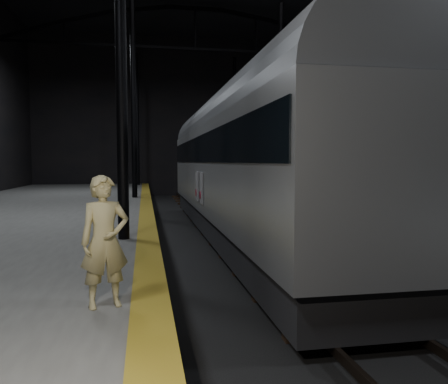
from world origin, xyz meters
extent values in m
plane|color=black|center=(0.00, 0.00, 0.00)|extent=(44.00, 44.00, 0.00)
cube|color=#4E4E4C|center=(-7.50, 0.00, 0.50)|extent=(9.00, 43.80, 1.00)
cube|color=#4E4E4C|center=(7.50, 0.00, 0.50)|extent=(9.00, 43.80, 1.00)
cube|color=olive|center=(-3.25, 0.00, 1.00)|extent=(0.50, 43.80, 0.01)
cube|color=#3F3328|center=(-0.72, 0.00, 0.17)|extent=(0.08, 43.00, 0.14)
cube|color=#3F3328|center=(0.72, 0.00, 0.17)|extent=(0.08, 43.00, 0.14)
cube|color=black|center=(0.00, 0.00, 0.06)|extent=(2.40, 42.00, 0.12)
cylinder|color=black|center=(-3.80, -4.00, 6.00)|extent=(0.26, 0.26, 10.00)
cylinder|color=black|center=(3.80, -4.00, 6.00)|extent=(0.26, 0.26, 10.00)
cylinder|color=black|center=(-3.80, 8.00, 6.00)|extent=(0.26, 0.26, 10.00)
cylinder|color=black|center=(3.80, 8.00, 6.00)|extent=(0.26, 0.26, 10.00)
cylinder|color=black|center=(-3.80, 20.00, 6.00)|extent=(0.26, 0.26, 10.00)
cylinder|color=black|center=(3.80, 20.00, 6.00)|extent=(0.26, 0.26, 10.00)
cube|color=black|center=(0.00, 14.00, 10.00)|extent=(23.60, 0.15, 0.18)
cube|color=#A4A7AC|center=(0.00, 0.82, 2.53)|extent=(2.88, 19.83, 2.97)
cube|color=black|center=(0.00, 0.82, 0.66)|extent=(2.63, 19.43, 0.84)
cube|color=black|center=(0.00, 0.82, 3.22)|extent=(2.93, 19.53, 0.89)
cylinder|color=slate|center=(0.00, 0.82, 4.02)|extent=(2.82, 19.63, 2.82)
cube|color=black|center=(0.00, -6.12, 0.30)|extent=(1.78, 2.18, 0.35)
cube|color=black|center=(0.00, 7.76, 0.30)|extent=(1.78, 2.18, 0.35)
cube|color=silver|center=(-1.47, -0.17, 1.93)|extent=(0.04, 0.74, 1.04)
cube|color=silver|center=(-1.47, 1.02, 1.93)|extent=(0.04, 0.74, 1.04)
cylinder|color=maroon|center=(-1.49, 0.01, 1.69)|extent=(0.03, 0.26, 0.26)
cylinder|color=maroon|center=(-1.49, 1.20, 1.69)|extent=(0.03, 0.26, 0.26)
imported|color=tan|center=(-3.80, -8.86, 1.82)|extent=(0.68, 0.54, 1.64)
camera|label=1|loc=(-3.31, -14.36, 2.80)|focal=35.00mm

